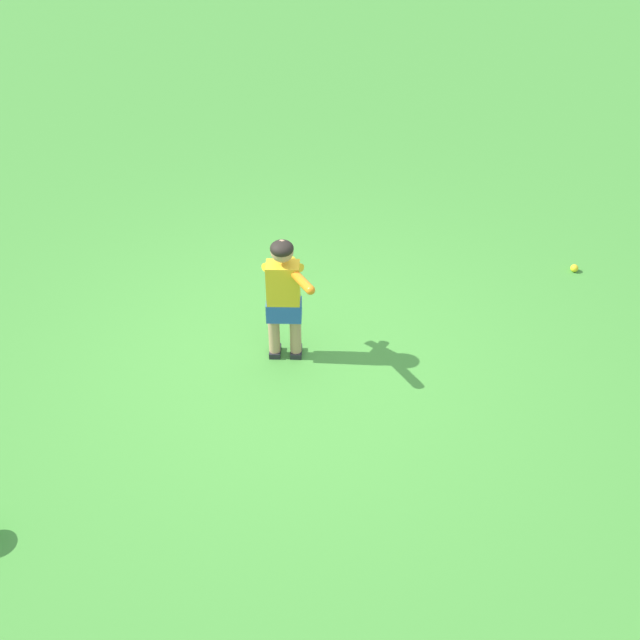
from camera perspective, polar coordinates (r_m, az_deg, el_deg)
name	(u,v)px	position (r m, az deg, el deg)	size (l,w,h in m)	color
ground_plane	(294,359)	(6.32, -1.92, -2.84)	(40.00, 40.00, 0.00)	#479338
child_batter	(284,290)	(5.96, -2.59, 2.19)	(0.48, 0.51, 1.08)	#232328
play_ball_far_right	(574,268)	(7.65, 17.87, 3.58)	(0.07, 0.07, 0.07)	yellow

